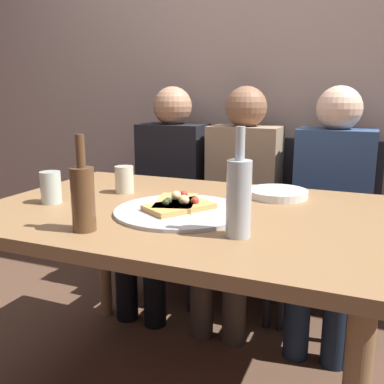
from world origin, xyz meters
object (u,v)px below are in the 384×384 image
beer_bottle (83,196)px  guest_in_sweater (166,186)px  pizza_slice_extra (176,202)px  pizza_slice_last (180,206)px  chair_middle (246,210)px  wine_bottle (239,196)px  guest_in_beanie (239,193)px  tumbler_far (51,187)px  tumbler_near (124,180)px  dining_table (180,230)px  chair_left (178,203)px  chair_right (332,219)px  guest_by_wall (331,201)px  plate_stack (278,193)px  pizza_tray (180,211)px

beer_bottle → guest_in_sweater: 1.12m
pizza_slice_extra → guest_in_sweater: guest_in_sweater is taller
pizza_slice_last → chair_middle: chair_middle is taller
wine_bottle → guest_in_beanie: guest_in_beanie is taller
pizza_slice_last → tumbler_far: 0.49m
tumbler_near → chair_middle: 0.86m
pizza_slice_extra → guest_in_beanie: (0.01, 0.74, -0.13)m
dining_table → chair_middle: (0.00, 0.88, -0.15)m
dining_table → pizza_slice_last: bearing=-64.5°
wine_bottle → chair_left: wine_bottle is taller
chair_right → guest_by_wall: (0.00, -0.15, 0.13)m
dining_table → tumbler_far: 0.49m
pizza_slice_extra → chair_left: chair_left is taller
plate_stack → pizza_slice_last: bearing=-126.3°
plate_stack → chair_left: (-0.69, 0.59, -0.25)m
wine_bottle → guest_by_wall: guest_by_wall is taller
beer_bottle → tumbler_near: 0.49m
tumbler_near → guest_in_sweater: bearing=100.4°
dining_table → wine_bottle: bearing=-38.1°
dining_table → beer_bottle: bearing=-113.9°
tumbler_far → guest_in_beanie: guest_in_beanie is taller
chair_middle → guest_in_beanie: guest_in_beanie is taller
pizza_slice_extra → plate_stack: size_ratio=1.09×
beer_bottle → guest_in_beanie: 1.10m
pizza_slice_extra → tumbler_near: tumbler_near is taller
tumbler_far → guest_in_beanie: size_ratio=0.10×
pizza_slice_last → guest_by_wall: bearing=62.1°
tumbler_far → chair_middle: bearing=65.5°
beer_bottle → guest_in_beanie: guest_in_beanie is taller
plate_stack → guest_in_beanie: size_ratio=0.19×
guest_in_sweater → guest_by_wall: (0.85, 0.00, 0.00)m
chair_right → tumbler_far: bearing=48.0°
chair_middle → guest_in_sweater: 0.46m
tumbler_far → guest_in_sweater: (0.05, 0.85, -0.16)m
pizza_tray → wine_bottle: (0.25, -0.16, 0.11)m
pizza_slice_extra → pizza_tray: bearing=-51.3°
guest_in_beanie → plate_stack: bearing=122.6°
tumbler_far → chair_right: chair_right is taller
pizza_tray → wine_bottle: wine_bottle is taller
tumbler_far → chair_right: bearing=48.0°
tumbler_near → guest_by_wall: 0.97m
dining_table → tumbler_far: size_ratio=11.67×
wine_bottle → chair_left: bearing=122.0°
beer_bottle → tumbler_far: 0.38m
wine_bottle → pizza_tray: bearing=147.2°
pizza_slice_last → guest_by_wall: guest_by_wall is taller
chair_left → guest_in_sweater: (-0.00, -0.15, 0.13)m
tumbler_far → chair_right: 1.38m
tumbler_far → guest_in_sweater: bearing=86.9°
wine_bottle → chair_middle: bearing=104.1°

